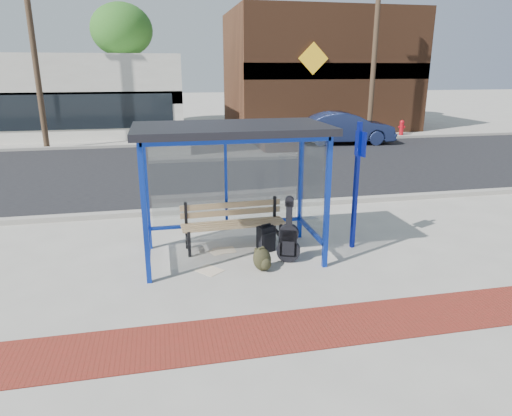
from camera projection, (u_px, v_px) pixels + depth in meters
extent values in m
plane|color=#B2ADA0|center=(233.00, 257.00, 8.42)|extent=(120.00, 120.00, 0.00)
cube|color=maroon|center=(265.00, 333.00, 5.98)|extent=(60.00, 1.00, 0.01)
cube|color=gray|center=(214.00, 209.00, 11.11)|extent=(60.00, 0.25, 0.12)
cube|color=black|center=(197.00, 168.00, 15.90)|extent=(60.00, 10.00, 0.00)
cube|color=gray|center=(187.00, 144.00, 20.65)|extent=(60.00, 0.25, 0.12)
cube|color=#B2ADA0|center=(184.00, 139.00, 22.45)|extent=(60.00, 4.00, 0.01)
cube|color=#0E2B9F|center=(145.00, 215.00, 7.08)|extent=(0.08, 0.08, 2.30)
cube|color=#0E2B9F|center=(327.00, 204.00, 7.68)|extent=(0.08, 0.08, 2.30)
cube|color=#0E2B9F|center=(146.00, 191.00, 8.49)|extent=(0.08, 0.08, 2.30)
cube|color=#0E2B9F|center=(301.00, 183.00, 9.08)|extent=(0.08, 0.08, 2.30)
cube|color=#0E2B9F|center=(225.00, 129.00, 8.46)|extent=(3.00, 0.08, 0.08)
cube|color=#0E2B9F|center=(239.00, 141.00, 7.05)|extent=(3.00, 0.08, 0.08)
cube|color=#0E2B9F|center=(141.00, 137.00, 7.46)|extent=(0.08, 1.50, 0.08)
cube|color=#0E2B9F|center=(315.00, 132.00, 8.05)|extent=(0.08, 1.50, 0.08)
cube|color=#0E2B9F|center=(227.00, 224.00, 9.00)|extent=(3.00, 0.08, 0.06)
cube|color=#0E2B9F|center=(149.00, 243.00, 8.00)|extent=(0.08, 1.50, 0.06)
cube|color=#0E2B9F|center=(311.00, 231.00, 8.60)|extent=(0.08, 1.50, 0.06)
cube|color=#0E2B9F|center=(226.00, 177.00, 8.72)|extent=(0.05, 0.05, 1.90)
cube|color=silver|center=(226.00, 179.00, 8.73)|extent=(2.84, 0.01, 1.82)
cube|color=silver|center=(145.00, 193.00, 7.74)|extent=(0.02, 1.34, 1.82)
cube|color=silver|center=(313.00, 184.00, 8.33)|extent=(0.02, 1.34, 1.82)
cube|color=black|center=(231.00, 128.00, 7.73)|extent=(3.30, 1.80, 0.12)
cube|color=#59331E|center=(318.00, 71.00, 26.36)|extent=(10.00, 7.00, 6.40)
cube|color=black|center=(340.00, 71.00, 23.14)|extent=(10.00, 0.10, 0.80)
cube|color=yellow|center=(313.00, 59.00, 22.57)|extent=(1.56, 0.06, 1.56)
cylinder|color=#4C3826|center=(126.00, 83.00, 27.67)|extent=(0.36, 0.36, 5.00)
ellipsoid|color=#255B1A|center=(122.00, 30.00, 26.79)|extent=(3.60, 3.60, 3.06)
cylinder|color=#4C3826|center=(363.00, 81.00, 30.73)|extent=(0.36, 0.36, 5.00)
ellipsoid|color=#255B1A|center=(367.00, 34.00, 29.85)|extent=(3.60, 3.60, 3.06)
cylinder|color=#4C3826|center=(34.00, 51.00, 18.59)|extent=(0.24, 0.24, 8.00)
cylinder|color=#4C3826|center=(374.00, 54.00, 21.56)|extent=(0.24, 0.24, 8.00)
cube|color=black|center=(189.00, 244.00, 8.35)|extent=(0.06, 0.06, 0.49)
cube|color=black|center=(186.00, 226.00, 8.69)|extent=(0.06, 0.06, 0.93)
cube|color=black|center=(188.00, 240.00, 8.55)|extent=(0.07, 0.44, 0.05)
cube|color=black|center=(280.00, 236.00, 8.76)|extent=(0.06, 0.06, 0.49)
cube|color=black|center=(274.00, 219.00, 9.10)|extent=(0.06, 0.06, 0.93)
cube|color=black|center=(277.00, 232.00, 8.96)|extent=(0.07, 0.44, 0.05)
cube|color=tan|center=(235.00, 227.00, 8.52)|extent=(1.97, 0.18, 0.04)
cube|color=tan|center=(234.00, 225.00, 8.63)|extent=(1.97, 0.18, 0.04)
cube|color=tan|center=(233.00, 223.00, 8.74)|extent=(1.97, 0.18, 0.04)
cube|color=tan|center=(232.00, 221.00, 8.85)|extent=(1.97, 0.18, 0.04)
cube|color=tan|center=(231.00, 213.00, 8.85)|extent=(1.97, 0.11, 0.11)
cube|color=tan|center=(231.00, 205.00, 8.80)|extent=(1.97, 0.11, 0.11)
cylinder|color=black|center=(288.00, 251.00, 8.16)|extent=(0.43, 0.25, 0.42)
cylinder|color=black|center=(289.00, 233.00, 8.06)|extent=(0.37, 0.23, 0.35)
cube|color=black|center=(289.00, 242.00, 8.11)|extent=(0.32, 0.21, 0.50)
cube|color=black|center=(289.00, 215.00, 7.96)|extent=(0.14, 0.13, 0.50)
cube|color=black|center=(289.00, 203.00, 7.90)|extent=(0.17, 0.14, 0.10)
cube|color=black|center=(266.00, 239.00, 8.62)|extent=(0.36, 0.30, 0.49)
cylinder|color=black|center=(261.00, 251.00, 8.62)|extent=(0.11, 0.18, 0.04)
cylinder|color=black|center=(271.00, 249.00, 8.75)|extent=(0.11, 0.18, 0.04)
cube|color=black|center=(266.00, 225.00, 8.54)|extent=(0.19, 0.11, 0.04)
cube|color=black|center=(269.00, 239.00, 8.53)|extent=(0.24, 0.11, 0.27)
ellipsoid|color=black|center=(262.00, 259.00, 7.83)|extent=(0.41, 0.35, 0.40)
ellipsoid|color=black|center=(266.00, 264.00, 7.75)|extent=(0.23, 0.20, 0.21)
cube|color=black|center=(261.00, 248.00, 7.79)|extent=(0.12, 0.08, 0.03)
cube|color=navy|center=(356.00, 187.00, 8.54)|extent=(0.09, 0.09, 2.42)
cube|color=navy|center=(361.00, 144.00, 8.32)|extent=(0.09, 0.30, 0.45)
cube|color=white|center=(220.00, 251.00, 8.66)|extent=(0.43, 0.39, 0.01)
cube|color=white|center=(209.00, 270.00, 7.85)|extent=(0.53, 0.54, 0.01)
cube|color=white|center=(224.00, 250.00, 8.71)|extent=(0.43, 0.35, 0.01)
imported|color=#1A244A|center=(346.00, 128.00, 20.87)|extent=(4.49, 1.96, 1.44)
cylinder|color=#B70D17|center=(401.00, 129.00, 23.64)|extent=(0.21, 0.21, 0.63)
sphere|color=#B70D17|center=(402.00, 122.00, 23.54)|extent=(0.23, 0.23, 0.23)
cylinder|color=#B70D17|center=(402.00, 127.00, 23.61)|extent=(0.35, 0.20, 0.11)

